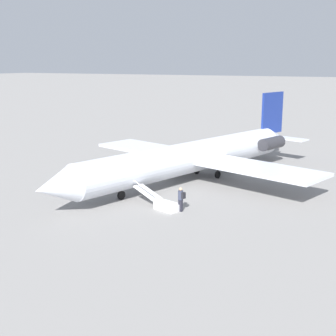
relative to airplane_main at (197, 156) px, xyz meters
name	(u,v)px	position (x,y,z in m)	size (l,w,h in m)	color
ground_plane	(190,181)	(0.93, -0.29, -2.13)	(600.00, 600.00, 0.00)	gray
airplane_main	(197,156)	(0.00, 0.00, 0.00)	(30.24, 23.39, 7.12)	silver
boarding_stairs	(163,203)	(9.06, 1.27, -1.75)	(2.15, 4.13, 1.75)	silver
passenger	(181,198)	(9.11, 2.67, -1.13)	(0.42, 0.57, 1.74)	#23232D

